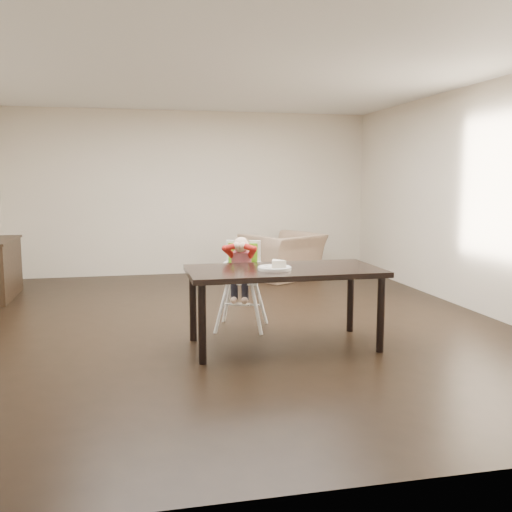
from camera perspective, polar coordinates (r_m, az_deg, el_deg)
The scene contains 6 objects.
ground at distance 6.36m, azimuth -2.78°, elevation -6.70°, with size 7.00×7.00×0.00m, color black.
room_walls at distance 6.17m, azimuth -2.90°, elevation 10.24°, with size 6.02×7.02×2.71m.
dining_table at distance 5.36m, azimuth 2.80°, elevation -2.07°, with size 1.80×0.90×0.75m.
high_chair at distance 6.03m, azimuth -1.44°, elevation -0.79°, with size 0.52×0.52×0.98m.
plate at distance 5.25m, azimuth 1.96°, elevation -1.06°, with size 0.38×0.38×0.09m.
armchair at distance 9.09m, azimuth 2.72°, elevation 0.75°, with size 1.11×0.72×0.97m, color tan.
Camera 1 is at (-1.02, -6.08, 1.57)m, focal length 40.00 mm.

